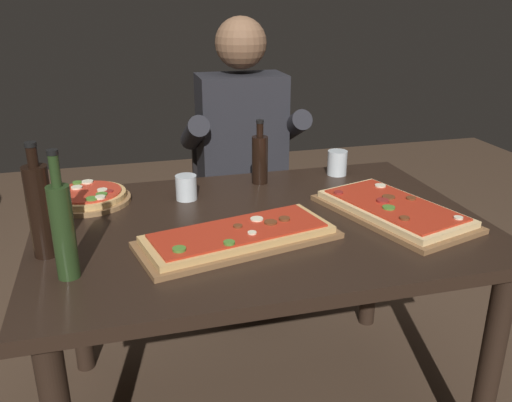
{
  "coord_description": "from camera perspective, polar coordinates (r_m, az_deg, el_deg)",
  "views": [
    {
      "loc": [
        -0.42,
        -1.53,
        1.42
      ],
      "look_at": [
        0.0,
        0.05,
        0.79
      ],
      "focal_mm": 38.04,
      "sensor_mm": 36.0,
      "label": 1
    }
  ],
  "objects": [
    {
      "name": "pizza_rectangular_left",
      "position": [
        1.82,
        14.24,
        -0.91
      ],
      "size": [
        0.42,
        0.57,
        0.05
      ],
      "color": "brown",
      "rests_on": "dining_table"
    },
    {
      "name": "oil_bottle_amber",
      "position": [
        1.57,
        -21.73,
        -0.83
      ],
      "size": [
        0.07,
        0.07,
        0.32
      ],
      "color": "black",
      "rests_on": "dining_table"
    },
    {
      "name": "dining_table",
      "position": [
        1.77,
        0.42,
        -4.96
      ],
      "size": [
        1.4,
        0.96,
        0.74
      ],
      "color": "black",
      "rests_on": "ground_plane"
    },
    {
      "name": "tumbler_far_side",
      "position": [
        2.18,
        8.53,
        3.99
      ],
      "size": [
        0.08,
        0.08,
        0.1
      ],
      "color": "silver",
      "rests_on": "dining_table"
    },
    {
      "name": "tumbler_near_camera",
      "position": [
        1.91,
        -7.34,
        1.27
      ],
      "size": [
        0.07,
        0.07,
        0.09
      ],
      "color": "silver",
      "rests_on": "dining_table"
    },
    {
      "name": "wine_bottle_dark",
      "position": [
        1.43,
        -19.63,
        -2.76
      ],
      "size": [
        0.06,
        0.06,
        0.34
      ],
      "color": "#233819",
      "rests_on": "dining_table"
    },
    {
      "name": "vinegar_bottle_green",
      "position": [
        2.04,
        0.41,
        4.54
      ],
      "size": [
        0.06,
        0.06,
        0.24
      ],
      "color": "black",
      "rests_on": "dining_table"
    },
    {
      "name": "pizza_rectangular_front",
      "position": [
        1.57,
        -1.86,
        -3.74
      ],
      "size": [
        0.62,
        0.36,
        0.05
      ],
      "color": "brown",
      "rests_on": "dining_table"
    },
    {
      "name": "diner_chair",
      "position": [
        2.62,
        -1.84,
        0.22
      ],
      "size": [
        0.44,
        0.44,
        0.87
      ],
      "color": "black",
      "rests_on": "ground_plane"
    },
    {
      "name": "pizza_round_far",
      "position": [
        1.96,
        -17.2,
        0.39
      ],
      "size": [
        0.29,
        0.29,
        0.05
      ],
      "color": "olive",
      "rests_on": "dining_table"
    },
    {
      "name": "seated_diner",
      "position": [
        2.43,
        -1.26,
        4.89
      ],
      "size": [
        0.53,
        0.41,
        1.33
      ],
      "color": "#23232D",
      "rests_on": "ground_plane"
    }
  ]
}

